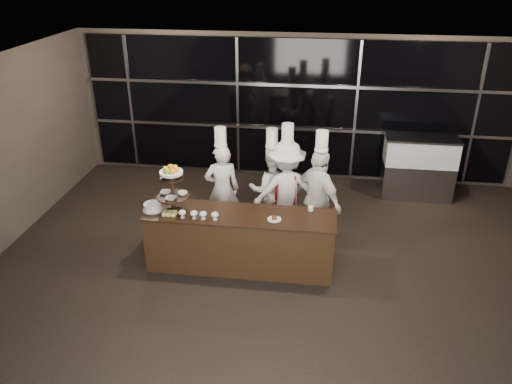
# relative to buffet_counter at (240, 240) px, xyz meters

# --- Properties ---
(room) EXTENTS (10.00, 10.00, 10.00)m
(room) POSITION_rel_buffet_counter_xyz_m (0.59, -1.43, 1.03)
(room) COLOR black
(room) RESTS_ON ground
(window_wall) EXTENTS (8.60, 0.10, 2.80)m
(window_wall) POSITION_rel_buffet_counter_xyz_m (0.59, 3.51, 1.04)
(window_wall) COLOR black
(window_wall) RESTS_ON ground
(buffet_counter) EXTENTS (2.84, 0.74, 0.92)m
(buffet_counter) POSITION_rel_buffet_counter_xyz_m (0.00, 0.00, 0.00)
(buffet_counter) COLOR black
(buffet_counter) RESTS_ON ground
(display_stand) EXTENTS (0.48, 0.48, 0.74)m
(display_stand) POSITION_rel_buffet_counter_xyz_m (-1.00, -0.00, 0.87)
(display_stand) COLOR black
(display_stand) RESTS_ON buffet_counter
(compotes) EXTENTS (0.59, 0.11, 0.12)m
(compotes) POSITION_rel_buffet_counter_xyz_m (-0.57, -0.22, 0.54)
(compotes) COLOR silver
(compotes) RESTS_ON buffet_counter
(layer_cake) EXTENTS (0.30, 0.30, 0.11)m
(layer_cake) POSITION_rel_buffet_counter_xyz_m (-1.32, -0.05, 0.51)
(layer_cake) COLOR white
(layer_cake) RESTS_ON buffet_counter
(pastry_squares) EXTENTS (0.20, 0.13, 0.05)m
(pastry_squares) POSITION_rel_buffet_counter_xyz_m (-1.02, -0.17, 0.48)
(pastry_squares) COLOR #FEE47C
(pastry_squares) RESTS_ON buffet_counter
(small_plate) EXTENTS (0.20, 0.20, 0.05)m
(small_plate) POSITION_rel_buffet_counter_xyz_m (0.52, -0.10, 0.47)
(small_plate) COLOR white
(small_plate) RESTS_ON buffet_counter
(chef_cup) EXTENTS (0.08, 0.08, 0.07)m
(chef_cup) POSITION_rel_buffet_counter_xyz_m (1.03, 0.25, 0.49)
(chef_cup) COLOR white
(chef_cup) RESTS_ON buffet_counter
(display_case) EXTENTS (1.36, 0.59, 1.24)m
(display_case) POSITION_rel_buffet_counter_xyz_m (3.04, 2.87, 0.22)
(display_case) COLOR #A5A5AA
(display_case) RESTS_ON ground
(chef_a) EXTENTS (0.67, 0.53, 1.90)m
(chef_a) POSITION_rel_buffet_counter_xyz_m (-0.47, 1.02, 0.36)
(chef_a) COLOR silver
(chef_a) RESTS_ON ground
(chef_b) EXTENTS (0.86, 0.73, 1.86)m
(chef_b) POSITION_rel_buffet_counter_xyz_m (0.34, 1.17, 0.33)
(chef_b) COLOR silver
(chef_b) RESTS_ON ground
(chef_c) EXTENTS (1.24, 0.94, 2.00)m
(chef_c) POSITION_rel_buffet_counter_xyz_m (0.60, 1.04, 0.39)
(chef_c) COLOR silver
(chef_c) RESTS_ON ground
(chef_d) EXTENTS (0.98, 1.02, 2.00)m
(chef_d) POSITION_rel_buffet_counter_xyz_m (1.14, 0.76, 0.40)
(chef_d) COLOR white
(chef_d) RESTS_ON ground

